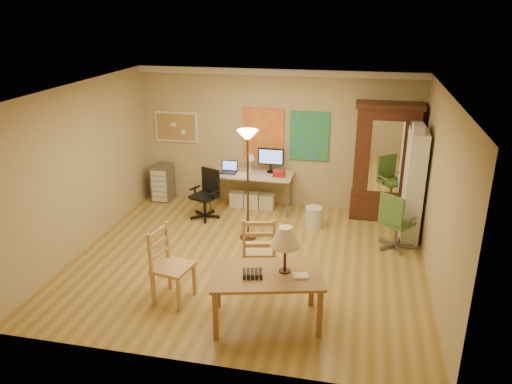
% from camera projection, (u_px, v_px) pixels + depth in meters
% --- Properties ---
extents(floor, '(5.50, 5.50, 0.00)m').
position_uv_depth(floor, '(248.00, 260.00, 7.96)').
color(floor, olive).
rests_on(floor, ground).
extents(crown_molding, '(5.50, 0.08, 0.12)m').
position_uv_depth(crown_molding, '(277.00, 72.00, 9.28)').
color(crown_molding, white).
rests_on(crown_molding, floor).
extents(corkboard, '(0.90, 0.04, 0.62)m').
position_uv_depth(corkboard, '(176.00, 127.00, 10.09)').
color(corkboard, tan).
rests_on(corkboard, floor).
extents(art_panel_left, '(0.80, 0.04, 1.00)m').
position_uv_depth(art_panel_left, '(264.00, 134.00, 9.76)').
color(art_panel_left, yellow).
rests_on(art_panel_left, floor).
extents(art_panel_right, '(0.75, 0.04, 0.95)m').
position_uv_depth(art_panel_right, '(309.00, 136.00, 9.58)').
color(art_panel_right, teal).
rests_on(art_panel_right, floor).
extents(dining_table, '(1.54, 1.14, 1.30)m').
position_uv_depth(dining_table, '(273.00, 263.00, 6.16)').
color(dining_table, brown).
rests_on(dining_table, floor).
extents(ladder_chair_back, '(0.58, 0.56, 1.05)m').
position_uv_depth(ladder_chair_back, '(259.00, 251.00, 7.19)').
color(ladder_chair_back, tan).
rests_on(ladder_chair_back, floor).
extents(ladder_chair_left, '(0.54, 0.56, 1.05)m').
position_uv_depth(ladder_chair_left, '(171.00, 267.00, 6.75)').
color(ladder_chair_left, tan).
rests_on(ladder_chair_left, floor).
extents(torchiere_lamp, '(0.35, 0.35, 1.92)m').
position_uv_depth(torchiere_lamp, '(248.00, 153.00, 8.17)').
color(torchiere_lamp, '#432C1B').
rests_on(torchiere_lamp, floor).
extents(computer_desk, '(1.61, 0.70, 1.22)m').
position_uv_depth(computer_desk, '(253.00, 187.00, 9.85)').
color(computer_desk, beige).
rests_on(computer_desk, floor).
extents(office_chair_black, '(0.58, 0.58, 0.94)m').
position_uv_depth(office_chair_black, '(206.00, 205.00, 9.48)').
color(office_chair_black, black).
rests_on(office_chair_black, floor).
extents(office_chair_green, '(0.62, 0.62, 0.98)m').
position_uv_depth(office_chair_green, '(395.00, 234.00, 8.26)').
color(office_chair_green, slate).
rests_on(office_chair_green, floor).
extents(drawer_cart, '(0.37, 0.45, 0.74)m').
position_uv_depth(drawer_cart, '(163.00, 183.00, 10.30)').
color(drawer_cart, slate).
rests_on(drawer_cart, floor).
extents(armoire, '(1.19, 0.57, 2.19)m').
position_uv_depth(armoire, '(384.00, 169.00, 9.26)').
color(armoire, '#341D0E').
rests_on(armoire, floor).
extents(bookshelf, '(0.28, 0.76, 1.90)m').
position_uv_depth(bookshelf, '(413.00, 186.00, 8.44)').
color(bookshelf, white).
rests_on(bookshelf, floor).
extents(wastebin, '(0.31, 0.31, 0.39)m').
position_uv_depth(wastebin, '(314.00, 217.00, 9.07)').
color(wastebin, silver).
rests_on(wastebin, floor).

